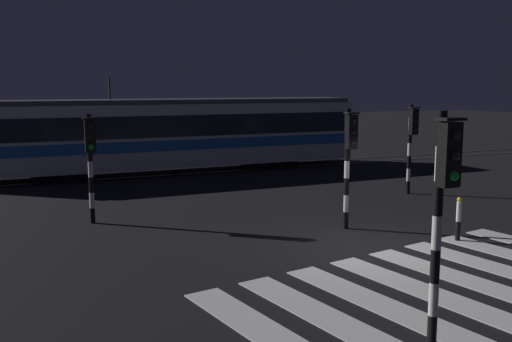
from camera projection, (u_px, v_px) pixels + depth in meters
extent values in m
plane|color=black|center=(361.00, 248.00, 13.59)|extent=(120.00, 120.00, 0.00)
cube|color=#59595E|center=(194.00, 173.00, 25.15)|extent=(80.00, 0.12, 0.03)
cube|color=#59595E|center=(184.00, 169.00, 26.44)|extent=(80.00, 0.12, 0.03)
cube|color=silver|center=(268.00, 334.00, 8.89)|extent=(1.41, 4.43, 0.02)
cube|color=silver|center=(325.00, 317.00, 9.53)|extent=(1.41, 4.43, 0.02)
cube|color=silver|center=(376.00, 302.00, 10.17)|extent=(1.41, 4.43, 0.02)
cube|color=silver|center=(420.00, 289.00, 10.82)|extent=(1.41, 4.43, 0.02)
cube|color=silver|center=(460.00, 278.00, 11.46)|extent=(1.41, 4.43, 0.02)
cube|color=silver|center=(495.00, 268.00, 12.10)|extent=(1.41, 4.43, 0.02)
cylinder|color=black|center=(93.00, 216.00, 16.05)|extent=(0.14, 0.14, 0.44)
cylinder|color=white|center=(92.00, 200.00, 15.99)|extent=(0.14, 0.14, 0.44)
cylinder|color=black|center=(91.00, 185.00, 15.92)|extent=(0.14, 0.14, 0.44)
cylinder|color=white|center=(91.00, 169.00, 15.86)|extent=(0.14, 0.14, 0.44)
cylinder|color=black|center=(90.00, 154.00, 15.79)|extent=(0.14, 0.14, 0.44)
cylinder|color=white|center=(89.00, 138.00, 15.73)|extent=(0.14, 0.14, 0.44)
cylinder|color=black|center=(89.00, 122.00, 15.66)|extent=(0.14, 0.14, 0.44)
cube|color=black|center=(90.00, 136.00, 15.57)|extent=(0.28, 0.20, 0.90)
sphere|color=black|center=(90.00, 126.00, 15.43)|extent=(0.14, 0.14, 0.14)
sphere|color=black|center=(91.00, 137.00, 15.47)|extent=(0.14, 0.14, 0.14)
sphere|color=green|center=(91.00, 147.00, 15.51)|extent=(0.14, 0.14, 0.14)
cube|color=black|center=(89.00, 118.00, 15.49)|extent=(0.36, 0.24, 0.04)
cylinder|color=black|center=(346.00, 220.00, 15.44)|extent=(0.14, 0.14, 0.46)
cylinder|color=white|center=(346.00, 203.00, 15.38)|extent=(0.14, 0.14, 0.46)
cylinder|color=black|center=(346.00, 187.00, 15.31)|extent=(0.14, 0.14, 0.46)
cylinder|color=white|center=(347.00, 169.00, 15.24)|extent=(0.14, 0.14, 0.46)
cylinder|color=black|center=(347.00, 152.00, 15.17)|extent=(0.14, 0.14, 0.46)
cylinder|color=white|center=(348.00, 135.00, 15.10)|extent=(0.14, 0.14, 0.46)
cylinder|color=black|center=(348.00, 117.00, 15.03)|extent=(0.14, 0.14, 0.46)
cube|color=black|center=(351.00, 132.00, 14.94)|extent=(0.28, 0.20, 0.90)
sphere|color=black|center=(354.00, 121.00, 14.80)|extent=(0.14, 0.14, 0.14)
sphere|color=black|center=(354.00, 132.00, 14.84)|extent=(0.14, 0.14, 0.14)
sphere|color=black|center=(354.00, 143.00, 14.88)|extent=(0.14, 0.14, 0.14)
cube|color=black|center=(352.00, 113.00, 14.86)|extent=(0.36, 0.24, 0.04)
cylinder|color=black|center=(408.00, 187.00, 20.45)|extent=(0.14, 0.14, 0.45)
cylinder|color=white|center=(408.00, 175.00, 20.38)|extent=(0.14, 0.14, 0.45)
cylinder|color=black|center=(409.00, 162.00, 20.32)|extent=(0.14, 0.14, 0.45)
cylinder|color=white|center=(409.00, 150.00, 20.25)|extent=(0.14, 0.14, 0.45)
cylinder|color=black|center=(410.00, 137.00, 20.18)|extent=(0.14, 0.14, 0.45)
cylinder|color=white|center=(411.00, 124.00, 20.11)|extent=(0.14, 0.14, 0.45)
cylinder|color=black|center=(411.00, 111.00, 20.05)|extent=(0.14, 0.14, 0.45)
cube|color=black|center=(414.00, 122.00, 19.95)|extent=(0.28, 0.20, 0.90)
sphere|color=black|center=(416.00, 114.00, 19.81)|extent=(0.14, 0.14, 0.14)
sphere|color=black|center=(416.00, 122.00, 19.85)|extent=(0.14, 0.14, 0.14)
sphere|color=black|center=(416.00, 130.00, 19.89)|extent=(0.14, 0.14, 0.14)
cube|color=black|center=(414.00, 108.00, 19.88)|extent=(0.36, 0.24, 0.04)
cylinder|color=black|center=(432.00, 331.00, 8.41)|extent=(0.14, 0.14, 0.50)
cylinder|color=white|center=(433.00, 299.00, 8.34)|extent=(0.14, 0.14, 0.50)
cylinder|color=black|center=(435.00, 266.00, 8.26)|extent=(0.14, 0.14, 0.50)
cylinder|color=white|center=(437.00, 233.00, 8.19)|extent=(0.14, 0.14, 0.50)
cylinder|color=black|center=(438.00, 198.00, 8.12)|extent=(0.14, 0.14, 0.50)
cylinder|color=white|center=(440.00, 164.00, 8.04)|extent=(0.14, 0.14, 0.50)
cylinder|color=black|center=(442.00, 128.00, 7.97)|extent=(0.14, 0.14, 0.50)
cube|color=black|center=(449.00, 155.00, 7.87)|extent=(0.28, 0.20, 0.90)
sphere|color=black|center=(456.00, 135.00, 7.73)|extent=(0.14, 0.14, 0.14)
sphere|color=black|center=(455.00, 156.00, 7.77)|extent=(0.14, 0.14, 0.14)
sphere|color=green|center=(454.00, 176.00, 7.81)|extent=(0.14, 0.14, 0.14)
cube|color=black|center=(451.00, 119.00, 7.79)|extent=(0.36, 0.24, 0.04)
cube|color=silver|center=(171.00, 134.00, 25.23)|extent=(17.23, 2.50, 2.70)
cube|color=blue|center=(179.00, 145.00, 24.13)|extent=(16.88, 0.04, 0.44)
cube|color=blue|center=(163.00, 140.00, 26.42)|extent=(16.88, 0.04, 0.44)
cube|color=black|center=(179.00, 126.00, 24.02)|extent=(16.36, 0.03, 0.90)
cube|color=#4C4C51|center=(170.00, 101.00, 25.01)|extent=(16.88, 2.30, 0.20)
cylinder|color=#262628|center=(110.00, 90.00, 23.89)|extent=(0.08, 0.08, 1.00)
cube|color=black|center=(268.00, 163.00, 27.37)|extent=(2.20, 2.00, 0.35)
cube|color=black|center=(60.00, 175.00, 23.53)|extent=(2.20, 2.00, 0.35)
sphere|color=#F9F2CC|center=(338.00, 136.00, 28.79)|extent=(0.24, 0.24, 0.24)
cylinder|color=black|center=(458.00, 231.00, 14.20)|extent=(0.12, 0.12, 0.50)
cylinder|color=white|center=(459.00, 211.00, 14.13)|extent=(0.12, 0.12, 0.50)
sphere|color=yellow|center=(460.00, 200.00, 14.08)|extent=(0.12, 0.12, 0.12)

